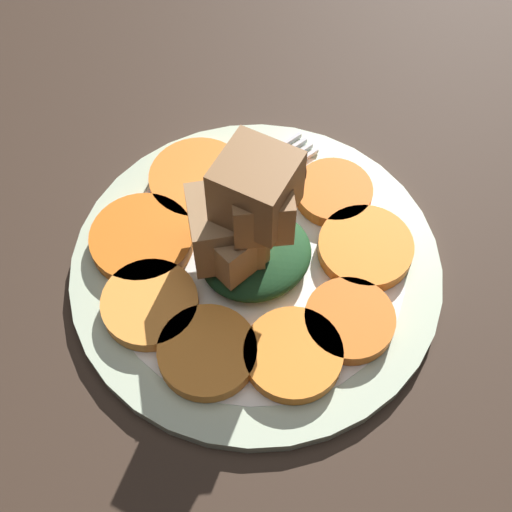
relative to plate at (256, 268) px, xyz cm
name	(u,v)px	position (x,y,z in cm)	size (l,w,h in cm)	color
table_slab	(256,279)	(0.00, 0.00, -1.52)	(120.00, 120.00, 2.00)	#38281E
plate	(256,268)	(0.00, 0.00, 0.00)	(25.77, 25.77, 1.05)	beige
carrot_slice_0	(334,192)	(-7.82, -1.91, 1.13)	(5.63, 5.63, 1.09)	orange
carrot_slice_1	(269,175)	(-4.63, -5.72, 1.13)	(5.54, 5.54, 1.09)	orange
carrot_slice_2	(204,177)	(-0.47, -8.06, 1.13)	(7.28, 7.28, 1.09)	orange
carrot_slice_3	(142,239)	(5.92, -5.59, 1.13)	(7.25, 7.25, 1.09)	orange
carrot_slice_4	(150,304)	(7.78, -0.72, 1.13)	(6.43, 6.43, 1.09)	#F99539
carrot_slice_5	(207,352)	(6.25, 4.26, 1.13)	(6.37, 6.37, 1.09)	orange
carrot_slice_6	(293,355)	(1.70, 7.25, 1.13)	(6.35, 6.35, 1.09)	orange
carrot_slice_7	(349,320)	(-2.75, 7.15, 1.13)	(5.94, 5.94, 1.09)	orange
carrot_slice_8	(365,248)	(-6.95, 3.18, 1.13)	(6.60, 6.60, 1.09)	orange
center_pile	(247,228)	(0.56, -0.20, 5.23)	(8.43, 7.52, 10.88)	#1E4723
fork	(218,199)	(-0.46, -6.00, 0.78)	(18.45, 3.93, 0.40)	silver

